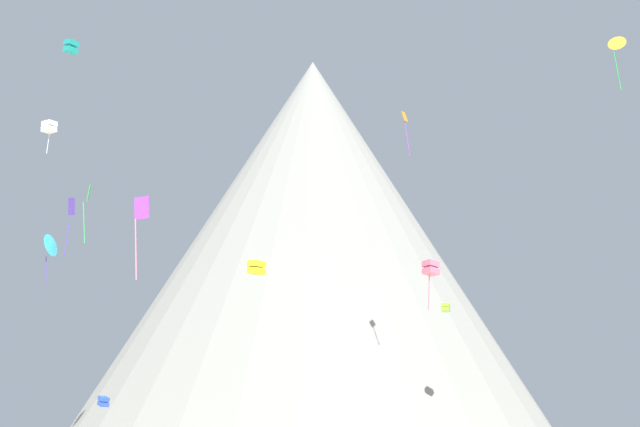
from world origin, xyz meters
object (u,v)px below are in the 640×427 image
at_px(kite_rainbow_mid, 431,268).
at_px(kite_lime_mid, 446,308).
at_px(kite_indigo_mid, 70,214).
at_px(kite_white_high, 49,127).
at_px(kite_cyan_mid, 51,245).
at_px(kite_orange_high, 406,124).
at_px(kite_teal_high, 71,47).
at_px(kite_gold_high, 617,45).
at_px(kite_yellow_low, 256,268).
at_px(kite_blue_low, 103,401).
at_px(kite_green_mid, 88,201).
at_px(kite_violet_mid, 141,217).
at_px(rock_massif, 309,259).

distance_m(kite_rainbow_mid, kite_lime_mid, 17.16).
height_order(kite_indigo_mid, kite_white_high, kite_white_high).
bearing_deg(kite_cyan_mid, kite_orange_high, -78.23).
xyz_separation_m(kite_teal_high, kite_white_high, (-2.86, 8.90, -5.18)).
bearing_deg(kite_gold_high, kite_indigo_mid, 12.02).
relative_size(kite_rainbow_mid, kite_gold_high, 0.87).
bearing_deg(kite_white_high, kite_teal_high, -32.76).
height_order(kite_yellow_low, kite_blue_low, kite_yellow_low).
xyz_separation_m(kite_green_mid, kite_gold_high, (41.49, -14.47, 10.77)).
bearing_deg(kite_orange_high, kite_blue_low, 2.06).
distance_m(kite_green_mid, kite_indigo_mid, 5.88).
bearing_deg(kite_cyan_mid, kite_green_mid, -135.75).
bearing_deg(kite_green_mid, kite_violet_mid, 62.59).
bearing_deg(kite_gold_high, kite_violet_mid, 38.16).
distance_m(rock_massif, kite_violet_mid, 66.82).
distance_m(kite_violet_mid, kite_blue_low, 21.36).
distance_m(kite_violet_mid, kite_gold_high, 39.73).
relative_size(rock_massif, kite_lime_mid, 63.79).
relative_size(kite_teal_high, kite_orange_high, 0.33).
distance_m(kite_gold_high, kite_white_high, 57.95).
height_order(rock_massif, kite_lime_mid, rock_massif).
xyz_separation_m(kite_cyan_mid, kite_white_high, (-2.15, 4.48, 14.27)).
bearing_deg(kite_lime_mid, kite_teal_high, -147.10).
bearing_deg(kite_orange_high, kite_rainbow_mid, 80.20).
xyz_separation_m(kite_rainbow_mid, kite_blue_low, (-26.08, 7.58, -10.53)).
height_order(rock_massif, kite_rainbow_mid, rock_massif).
bearing_deg(kite_teal_high, kite_blue_low, -84.63).
distance_m(kite_green_mid, kite_orange_high, 32.08).
distance_m(kite_indigo_mid, kite_gold_high, 49.03).
bearing_deg(kite_teal_high, kite_yellow_low, -103.71).
bearing_deg(kite_teal_high, kite_rainbow_mid, -64.24).
height_order(kite_violet_mid, kite_teal_high, kite_teal_high).
bearing_deg(kite_orange_high, kite_cyan_mid, -15.84).
distance_m(kite_violet_mid, kite_yellow_low, 10.72).
xyz_separation_m(kite_green_mid, kite_orange_high, (29.57, 5.22, 11.29)).
height_order(kite_lime_mid, kite_teal_high, kite_teal_high).
bearing_deg(kite_rainbow_mid, kite_violet_mid, -89.34).
height_order(kite_violet_mid, kite_white_high, kite_white_high).
distance_m(kite_rainbow_mid, kite_white_high, 45.87).
xyz_separation_m(kite_rainbow_mid, kite_white_high, (-35.17, 22.27, 19.26)).
relative_size(kite_yellow_low, kite_blue_low, 1.05).
distance_m(kite_yellow_low, kite_orange_high, 38.74).
bearing_deg(kite_gold_high, kite_orange_high, -22.17).
xyz_separation_m(kite_rainbow_mid, kite_lime_mid, (6.53, 15.87, -0.33)).
distance_m(kite_cyan_mid, kite_white_high, 15.11).
relative_size(rock_massif, kite_orange_high, 14.96).
bearing_deg(kite_violet_mid, kite_white_high, -0.25).
bearing_deg(kite_rainbow_mid, kite_white_high, -146.42).
bearing_deg(kite_violet_mid, kite_lime_mid, -68.59).
distance_m(rock_massif, kite_yellow_low, 72.23).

